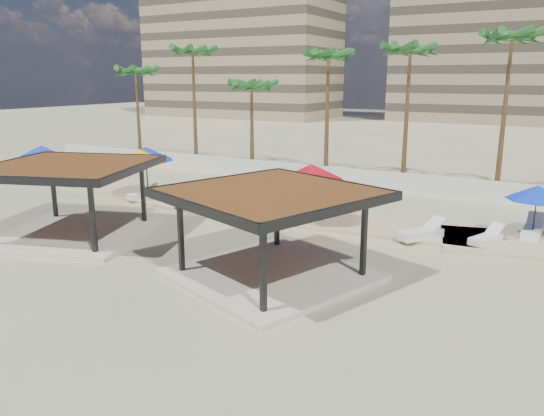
{
  "coord_description": "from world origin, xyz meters",
  "views": [
    {
      "loc": [
        12.9,
        -17.21,
        7.19
      ],
      "look_at": [
        1.34,
        3.1,
        1.4
      ],
      "focal_mm": 35.0,
      "sensor_mm": 36.0,
      "label": 1
    }
  ],
  "objects_px": {
    "pavilion_west": "(70,193)",
    "umbrella_a": "(41,151)",
    "umbrella_c": "(311,172)",
    "lounger_b": "(421,233)",
    "lounger_a": "(144,195)",
    "lounger_c": "(533,231)",
    "lounger_d": "(486,239)",
    "pavilion_central": "(271,226)"
  },
  "relations": [
    {
      "from": "lounger_a",
      "to": "lounger_c",
      "type": "height_order",
      "value": "lounger_c"
    },
    {
      "from": "umbrella_c",
      "to": "lounger_d",
      "type": "height_order",
      "value": "umbrella_c"
    },
    {
      "from": "pavilion_central",
      "to": "pavilion_west",
      "type": "xyz_separation_m",
      "value": [
        -10.57,
        -0.03,
        0.06
      ]
    },
    {
      "from": "lounger_a",
      "to": "lounger_d",
      "type": "height_order",
      "value": "lounger_a"
    },
    {
      "from": "umbrella_a",
      "to": "lounger_a",
      "type": "relative_size",
      "value": 1.39
    },
    {
      "from": "pavilion_central",
      "to": "umbrella_c",
      "type": "height_order",
      "value": "pavilion_central"
    },
    {
      "from": "umbrella_a",
      "to": "umbrella_c",
      "type": "distance_m",
      "value": 20.52
    },
    {
      "from": "pavilion_west",
      "to": "umbrella_a",
      "type": "distance_m",
      "value": 13.89
    },
    {
      "from": "pavilion_west",
      "to": "umbrella_c",
      "type": "height_order",
      "value": "pavilion_west"
    },
    {
      "from": "pavilion_central",
      "to": "umbrella_c",
      "type": "relative_size",
      "value": 2.52
    },
    {
      "from": "lounger_d",
      "to": "pavilion_central",
      "type": "bearing_deg",
      "value": 163.26
    },
    {
      "from": "lounger_a",
      "to": "umbrella_c",
      "type": "bearing_deg",
      "value": -74.95
    },
    {
      "from": "umbrella_c",
      "to": "umbrella_a",
      "type": "bearing_deg",
      "value": 178.84
    },
    {
      "from": "umbrella_a",
      "to": "lounger_b",
      "type": "relative_size",
      "value": 1.26
    },
    {
      "from": "pavilion_west",
      "to": "lounger_b",
      "type": "relative_size",
      "value": 3.72
    },
    {
      "from": "umbrella_a",
      "to": "lounger_b",
      "type": "height_order",
      "value": "umbrella_a"
    },
    {
      "from": "umbrella_a",
      "to": "pavilion_west",
      "type": "bearing_deg",
      "value": -32.56
    },
    {
      "from": "umbrella_c",
      "to": "lounger_b",
      "type": "height_order",
      "value": "umbrella_c"
    },
    {
      "from": "pavilion_central",
      "to": "umbrella_c",
      "type": "distance_m",
      "value": 7.28
    },
    {
      "from": "pavilion_west",
      "to": "umbrella_a",
      "type": "height_order",
      "value": "pavilion_west"
    },
    {
      "from": "umbrella_c",
      "to": "lounger_b",
      "type": "distance_m",
      "value": 5.92
    },
    {
      "from": "lounger_a",
      "to": "pavilion_west",
      "type": "bearing_deg",
      "value": -147.1
    },
    {
      "from": "lounger_a",
      "to": "lounger_d",
      "type": "xyz_separation_m",
      "value": [
        19.16,
        0.72,
        -0.01
      ]
    },
    {
      "from": "lounger_b",
      "to": "lounger_c",
      "type": "height_order",
      "value": "lounger_c"
    },
    {
      "from": "pavilion_west",
      "to": "umbrella_c",
      "type": "relative_size",
      "value": 2.59
    },
    {
      "from": "umbrella_c",
      "to": "lounger_c",
      "type": "distance_m",
      "value": 10.46
    },
    {
      "from": "pavilion_central",
      "to": "lounger_c",
      "type": "bearing_deg",
      "value": 70.8
    },
    {
      "from": "lounger_d",
      "to": "umbrella_a",
      "type": "bearing_deg",
      "value": 113.07
    },
    {
      "from": "pavilion_central",
      "to": "lounger_c",
      "type": "distance_m",
      "value": 12.92
    },
    {
      "from": "pavilion_west",
      "to": "lounger_b",
      "type": "bearing_deg",
      "value": 7.56
    },
    {
      "from": "lounger_b",
      "to": "lounger_c",
      "type": "xyz_separation_m",
      "value": [
        4.31,
        2.95,
        0.0
      ]
    },
    {
      "from": "pavilion_central",
      "to": "pavilion_west",
      "type": "relative_size",
      "value": 0.97
    },
    {
      "from": "pavilion_west",
      "to": "umbrella_a",
      "type": "relative_size",
      "value": 2.96
    },
    {
      "from": "umbrella_a",
      "to": "lounger_a",
      "type": "xyz_separation_m",
      "value": [
        9.45,
        -0.37,
        -1.96
      ]
    },
    {
      "from": "lounger_c",
      "to": "pavilion_west",
      "type": "bearing_deg",
      "value": 120.77
    },
    {
      "from": "lounger_a",
      "to": "lounger_d",
      "type": "distance_m",
      "value": 19.17
    },
    {
      "from": "umbrella_a",
      "to": "lounger_c",
      "type": "height_order",
      "value": "umbrella_a"
    },
    {
      "from": "pavilion_west",
      "to": "lounger_d",
      "type": "xyz_separation_m",
      "value": [
        16.9,
        7.82,
        -1.69
      ]
    },
    {
      "from": "pavilion_west",
      "to": "umbrella_a",
      "type": "xyz_separation_m",
      "value": [
        -11.7,
        7.47,
        0.28
      ]
    },
    {
      "from": "lounger_b",
      "to": "lounger_d",
      "type": "distance_m",
      "value": 2.74
    },
    {
      "from": "lounger_a",
      "to": "lounger_c",
      "type": "relative_size",
      "value": 0.9
    },
    {
      "from": "lounger_d",
      "to": "pavilion_west",
      "type": "bearing_deg",
      "value": 137.21
    }
  ]
}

